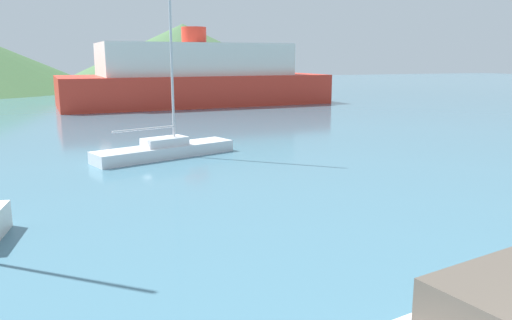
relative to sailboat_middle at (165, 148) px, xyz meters
name	(u,v)px	position (x,y,z in m)	size (l,w,h in m)	color
sailboat_middle	(165,148)	(0.00, 0.00, 0.00)	(7.13, 3.64, 11.36)	silver
ferry_distant	(195,78)	(8.58, 26.67, 2.24)	(26.93, 10.97, 7.72)	red
hill_central	(183,56)	(14.20, 54.78, 4.47)	(42.45, 42.45, 9.87)	#476B42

